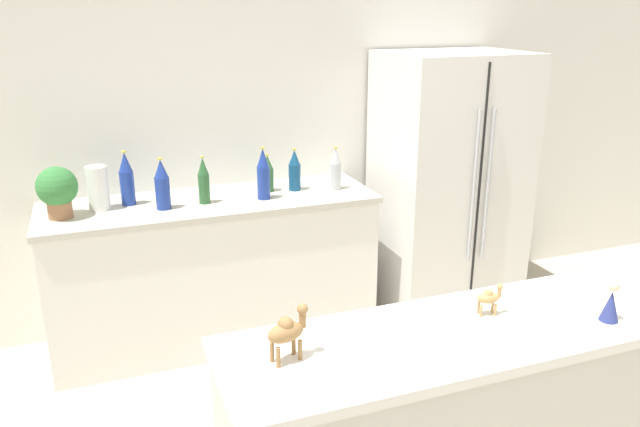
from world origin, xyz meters
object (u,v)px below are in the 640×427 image
object	(u,v)px
potted_plant	(57,190)
camel_figurine_second	(489,297)
back_bottle_5	(335,169)
back_bottle_1	(295,170)
paper_towel_roll	(98,188)
back_bottle_0	(263,174)
back_bottle_2	(162,185)
camel_figurine	(287,330)
wise_man_figurine_crimson	(611,303)
back_bottle_4	(268,174)
refrigerator	(448,184)
back_bottle_3	(204,181)
back_bottle_6	(127,179)

from	to	relation	value
potted_plant	camel_figurine_second	bearing A→B (deg)	-53.21
back_bottle_5	back_bottle_1	bearing A→B (deg)	164.65
paper_towel_roll	back_bottle_1	bearing A→B (deg)	-0.64
potted_plant	back_bottle_0	world-z (taller)	back_bottle_0
back_bottle_2	camel_figurine	distance (m)	1.87
potted_plant	back_bottle_0	distance (m)	1.11
paper_towel_roll	potted_plant	bearing A→B (deg)	-160.00
paper_towel_roll	wise_man_figurine_crimson	world-z (taller)	paper_towel_roll
back_bottle_1	back_bottle_4	bearing A→B (deg)	168.36
back_bottle_1	camel_figurine_second	distance (m)	1.93
paper_towel_roll	camel_figurine_second	distance (m)	2.28
refrigerator	back_bottle_3	xyz separation A→B (m)	(-1.60, 0.02, 0.18)
wise_man_figurine_crimson	back_bottle_6	bearing A→B (deg)	122.81
refrigerator	back_bottle_3	world-z (taller)	refrigerator
camel_figurine_second	back_bottle_5	bearing A→B (deg)	84.27
refrigerator	wise_man_figurine_crimson	distance (m)	2.12
back_bottle_6	wise_man_figurine_crimson	world-z (taller)	back_bottle_6
back_bottle_0	back_bottle_1	size ratio (longest dim) A/B	1.19
back_bottle_5	back_bottle_3	bearing A→B (deg)	-179.50
potted_plant	back_bottle_5	world-z (taller)	potted_plant
back_bottle_3	back_bottle_6	xyz separation A→B (m)	(-0.41, 0.13, 0.02)
camel_figurine	back_bottle_0	bearing A→B (deg)	76.63
refrigerator	wise_man_figurine_crimson	xyz separation A→B (m)	(-0.62, -2.02, 0.19)
potted_plant	back_bottle_2	bearing A→B (deg)	-3.94
back_bottle_0	back_bottle_3	size ratio (longest dim) A/B	1.12
back_bottle_3	camel_figurine	world-z (taller)	back_bottle_3
back_bottle_1	back_bottle_3	world-z (taller)	back_bottle_3
refrigerator	paper_towel_roll	bearing A→B (deg)	177.30
potted_plant	back_bottle_1	world-z (taller)	potted_plant
back_bottle_0	camel_figurine	distance (m)	1.91
back_bottle_1	wise_man_figurine_crimson	size ratio (longest dim) A/B	1.77
camel_figurine	wise_man_figurine_crimson	distance (m)	1.09
potted_plant	back_bottle_6	size ratio (longest dim) A/B	0.90
back_bottle_4	back_bottle_6	world-z (taller)	back_bottle_6
back_bottle_1	camel_figurine_second	size ratio (longest dim) A/B	2.29
paper_towel_roll	back_bottle_5	bearing A→B (deg)	-3.29
refrigerator	camel_figurine	world-z (taller)	refrigerator
refrigerator	back_bottle_5	size ratio (longest dim) A/B	6.43
back_bottle_5	wise_man_figurine_crimson	xyz separation A→B (m)	(0.17, -2.04, 0.02)
back_bottle_5	camel_figurine	xyz separation A→B (m)	(-0.91, -1.90, 0.05)
back_bottle_4	camel_figurine	xyz separation A→B (m)	(-0.51, -2.00, 0.07)
back_bottle_6	refrigerator	bearing A→B (deg)	-4.02
refrigerator	back_bottle_6	xyz separation A→B (m)	(-2.02, 0.14, 0.19)
back_bottle_6	paper_towel_roll	bearing A→B (deg)	-166.04
back_bottle_1	back_bottle_6	bearing A→B (deg)	176.97
paper_towel_roll	camel_figurine_second	bearing A→B (deg)	-58.39
back_bottle_3	camel_figurine	size ratio (longest dim) A/B	1.63
back_bottle_4	wise_man_figurine_crimson	bearing A→B (deg)	-75.03
back_bottle_0	back_bottle_4	size ratio (longest dim) A/B	1.34
paper_towel_roll	back_bottle_3	bearing A→B (deg)	-8.63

